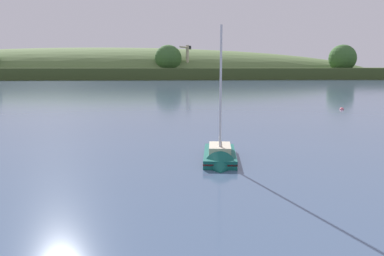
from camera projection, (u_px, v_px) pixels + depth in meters
The scene contains 4 objects.
far_shoreline_hill at pixel (114, 76), 240.13m from camera, with size 441.67×104.21×37.54m.
dockside_crane at pixel (187, 63), 209.96m from camera, with size 6.94×11.73×18.14m.
sailboat_far_left at pixel (220, 160), 27.73m from camera, with size 2.99×6.92×10.76m.
mooring_buoy_midchannel at pixel (342, 109), 61.51m from camera, with size 0.66×0.66×0.74m.
Camera 1 is at (-9.18, 4.13, 6.88)m, focal length 35.97 mm.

